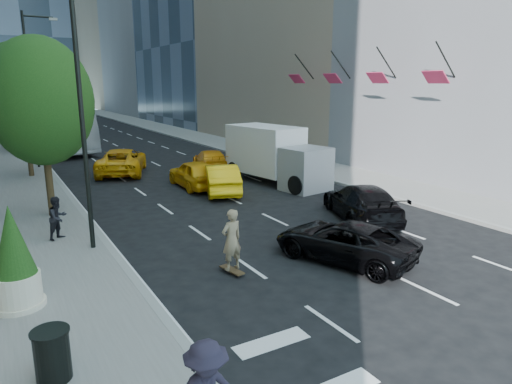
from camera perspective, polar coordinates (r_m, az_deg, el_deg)
ground at (r=15.99m, az=7.10°, el=-7.58°), size 160.00×160.00×0.00m
sidewalk_right at (r=46.32m, az=-5.68°, el=6.43°), size 4.00×120.00×0.15m
lamp_near at (r=16.05m, az=-20.66°, el=12.98°), size 2.13×0.22×10.00m
lamp_far at (r=33.91m, az=-26.15°, el=12.31°), size 2.13×0.22×10.00m
tree_near at (r=20.90m, az=-25.33°, el=10.17°), size 4.20×4.20×7.46m
tree_mid at (r=30.86m, az=-27.23°, el=11.29°), size 4.50×4.50×7.99m
tree_far at (r=43.85m, az=-28.25°, el=10.50°), size 3.90×3.90×6.92m
traffic_signal at (r=51.89m, az=-27.74°, el=10.34°), size 2.48×0.53×5.20m
facade_flags at (r=29.45m, az=12.33°, el=14.10°), size 1.85×13.30×2.05m
skateboarder at (r=13.94m, az=-3.06°, el=-6.50°), size 0.77×0.57×1.92m
black_sedan_lincoln at (r=15.35m, az=10.94°, el=-6.04°), size 3.70×5.18×1.31m
black_sedan_mercedes at (r=19.93m, az=13.06°, el=-1.25°), size 4.00×5.71×1.54m
taxi_a at (r=25.70m, az=-7.64°, el=2.29°), size 1.94×4.62×1.56m
taxi_b at (r=24.28m, az=-4.37°, el=1.69°), size 3.12×4.95×1.54m
taxi_c at (r=30.63m, az=-16.42°, el=3.73°), size 4.65×6.44×1.63m
taxi_d at (r=30.43m, az=-5.68°, el=3.93°), size 3.21×5.17×1.40m
city_bus at (r=43.31m, az=-24.61°, el=7.21°), size 6.12×13.94×3.78m
box_truck at (r=26.57m, az=2.39°, el=4.68°), size 3.44×7.08×3.25m
pedestrian_a at (r=18.08m, az=-23.53°, el=-2.98°), size 0.98×0.95×1.59m
trash_can at (r=10.04m, az=-24.10°, el=-18.20°), size 0.66×0.66×0.99m
planter_shrub at (r=12.99m, az=-27.96°, el=-7.46°), size 1.12×1.12×2.68m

